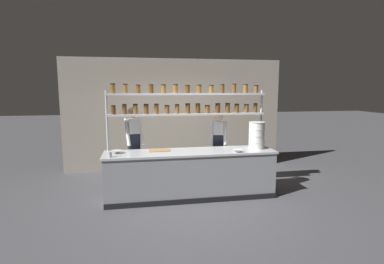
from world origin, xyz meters
TOP-DOWN VIEW (x-y plane):
  - ground_plane at (0.00, 0.00)m, footprint 40.00×40.00m
  - back_wall at (0.00, 2.23)m, footprint 5.70×0.12m
  - prep_counter at (0.00, -0.00)m, footprint 3.30×0.76m
  - spice_shelf_unit at (-0.00, 0.33)m, footprint 3.19×0.28m
  - chef_left at (-1.08, 0.58)m, footprint 0.42×0.35m
  - chef_center at (0.73, 0.64)m, footprint 0.40×0.33m
  - container_stack at (1.36, 0.02)m, footprint 0.32×0.32m
  - cutting_board at (-0.59, 0.14)m, footprint 0.40×0.26m
  - prep_bowl_near_left at (0.87, -0.25)m, footprint 0.19×0.19m
  - prep_bowl_center_front at (-1.39, 0.05)m, footprint 0.21×0.21m
  - serving_cup_front at (-1.49, -0.26)m, footprint 0.07×0.07m

SIDE VIEW (x-z plane):
  - ground_plane at x=0.00m, z-range 0.00..0.00m
  - prep_counter at x=0.00m, z-range 0.00..0.92m
  - cutting_board at x=-0.59m, z-range 0.92..0.94m
  - chef_center at x=0.73m, z-range 0.12..1.76m
  - prep_bowl_near_left at x=0.87m, z-range 0.92..0.97m
  - prep_bowl_center_front at x=-1.39m, z-range 0.92..0.98m
  - serving_cup_front at x=-1.49m, z-range 0.92..1.01m
  - chef_left at x=-1.08m, z-range 0.14..1.90m
  - container_stack at x=1.36m, z-range 0.92..1.46m
  - back_wall at x=0.00m, z-range 0.00..2.88m
  - spice_shelf_unit at x=0.00m, z-range 0.68..2.90m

